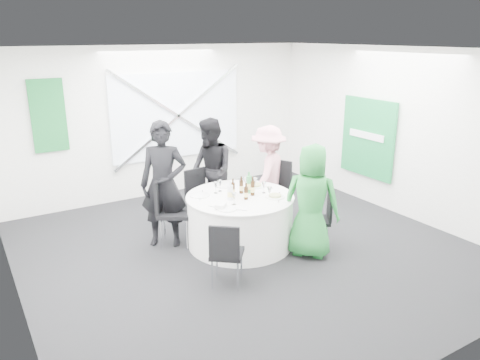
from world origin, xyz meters
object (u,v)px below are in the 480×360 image
person_woman_green (311,201)px  chair_back (199,193)px  person_man_back (211,171)px  clear_water_bottle (230,193)px  chair_back_left (168,206)px  person_woman_pink (268,174)px  banquet_table (240,220)px  chair_front_right (322,215)px  chair_back_right (275,186)px  chair_front_left (226,250)px  person_man_back_left (164,184)px  green_water_bottle (249,185)px

person_woman_green → chair_back: bearing=-16.0°
person_man_back → clear_water_bottle: 1.16m
chair_back_left → person_woman_pink: size_ratio=0.64×
person_man_back → person_woman_green: bearing=21.9°
banquet_table → chair_front_right: 1.18m
chair_back_right → person_woman_green: 1.32m
chair_back_right → person_woman_green: person_woman_green is taller
chair_back_right → person_woman_pink: 0.24m
chair_back_right → person_man_back: 1.09m
chair_back_right → person_woman_pink: size_ratio=0.64×
chair_back_right → chair_front_right: chair_back_right is taller
chair_front_left → clear_water_bottle: clear_water_bottle is taller
person_man_back_left → chair_front_right: bearing=-1.0°
chair_back_right → person_man_back: (-0.88, 0.58, 0.25)m
banquet_table → chair_front_right: (0.96, -0.68, 0.12)m
banquet_table → chair_back: (-0.14, 1.03, 0.15)m
person_woman_pink → clear_water_bottle: bearing=-2.6°
green_water_bottle → person_woman_green: bearing=-60.6°
chair_front_left → person_man_back_left: bearing=-45.8°
chair_back_right → green_water_bottle: 0.94m
banquet_table → person_woman_green: bearing=-50.3°
chair_back → person_man_back: size_ratio=0.53×
chair_back_left → clear_water_bottle: bearing=-100.0°
chair_back_right → clear_water_bottle: clear_water_bottle is taller
banquet_table → chair_back_left: chair_back_left is taller
chair_front_right → person_woman_pink: 1.33m
person_man_back → person_woman_pink: person_man_back is taller
banquet_table → chair_front_right: bearing=-35.5°
chair_front_left → chair_back: bearing=-68.5°
person_man_back_left → person_woman_pink: size_ratio=1.16×
person_man_back → green_water_bottle: person_man_back is taller
person_man_back_left → person_woman_green: (1.57, -1.40, -0.12)m
chair_back_left → person_woman_green: (1.55, -1.35, 0.20)m
chair_back_right → banquet_table: bearing=-90.0°
green_water_bottle → person_woman_pink: bearing=37.6°
clear_water_bottle → person_man_back: bearing=75.5°
chair_back → chair_back_right: chair_back_right is taller
chair_back_right → person_woman_pink: bearing=175.2°
chair_front_right → chair_back_left: bearing=-88.4°
chair_front_left → green_water_bottle: (0.97, 1.00, 0.39)m
person_man_back → person_woman_green: (0.57, -1.85, -0.06)m
chair_front_right → banquet_table: bearing=-90.0°
person_man_back_left → person_woman_green: person_man_back_left is taller
chair_back_left → person_man_back_left: 0.33m
green_water_bottle → clear_water_bottle: green_water_bottle is taller
chair_front_right → green_water_bottle: bearing=-97.9°
chair_front_right → person_man_back_left: (-1.87, 1.29, 0.42)m
clear_water_bottle → chair_front_left: bearing=-123.5°
banquet_table → clear_water_bottle: clear_water_bottle is taller
person_woman_green → person_man_back: bearing=-22.7°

